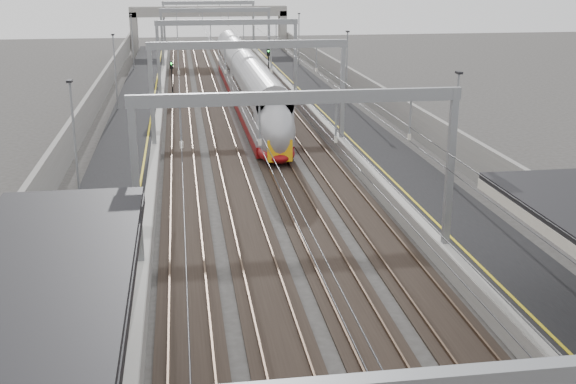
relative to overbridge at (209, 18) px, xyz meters
name	(u,v)px	position (x,y,z in m)	size (l,w,h in m)	color
platform_left	(131,142)	(-8.00, -55.00, -4.81)	(4.00, 120.00, 1.00)	black
platform_right	(355,134)	(8.00, -55.00, -4.81)	(4.00, 120.00, 1.00)	black
tracks	(246,144)	(0.00, -55.00, -5.26)	(11.40, 140.00, 0.20)	black
overhead_line	(236,48)	(0.00, -48.38, 0.83)	(13.00, 140.00, 6.60)	gray
overbridge	(209,18)	(0.00, 0.00, 0.00)	(22.00, 2.20, 6.90)	gray
wall_left	(83,128)	(-11.20, -55.00, -3.71)	(0.30, 120.00, 3.20)	gray
wall_right	(398,118)	(11.20, -55.00, -3.71)	(0.30, 120.00, 3.20)	gray
train	(247,86)	(1.50, -40.90, -3.36)	(2.49, 45.33, 3.94)	maroon
signal_green	(172,72)	(-5.20, -33.97, -2.89)	(0.32, 0.32, 3.48)	black
signal_red_near	(261,74)	(3.20, -36.92, -2.89)	(0.32, 0.32, 3.48)	black
signal_red_far	(268,59)	(5.40, -24.64, -2.89)	(0.32, 0.32, 3.48)	black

